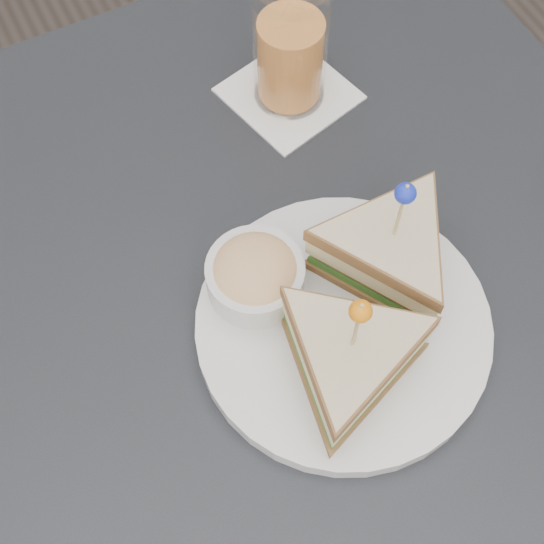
% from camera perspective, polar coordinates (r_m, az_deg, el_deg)
% --- Properties ---
extents(ground_plane, '(3.50, 3.50, 0.00)m').
position_cam_1_polar(ground_plane, '(1.38, -0.19, -16.10)').
color(ground_plane, '#3F3833').
extents(table, '(0.80, 0.80, 0.75)m').
position_cam_1_polar(table, '(0.73, -0.35, -5.53)').
color(table, black).
rests_on(table, ground).
extents(plate_meal, '(0.30, 0.29, 0.15)m').
position_cam_1_polar(plate_meal, '(0.62, 6.04, -2.56)').
color(plate_meal, silver).
rests_on(plate_meal, table).
extents(drink_set, '(0.14, 0.14, 0.14)m').
position_cam_1_polar(drink_set, '(0.74, 1.39, 16.42)').
color(drink_set, white).
rests_on(drink_set, table).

